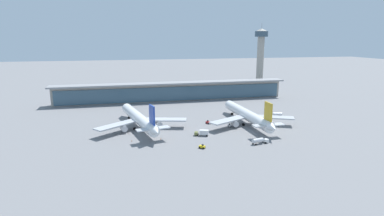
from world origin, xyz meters
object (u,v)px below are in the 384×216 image
object	(u,v)px
airliner_centre_stand	(248,115)
control_tower	(260,55)
service_truck_by_tail_white	(229,125)
service_truck_near_nose_yellow	(202,147)
safety_cone_alpha	(161,139)
service_truck_under_wing_olive	(202,133)
service_truck_on_taxiway_red	(208,122)
service_truck_at_far_stand_olive	(276,114)
airliner_left_stand	(139,119)
safety_cone_bravo	(132,141)
service_truck_mid_apron_white	(260,140)

from	to	relation	value
airliner_centre_stand	control_tower	distance (m)	122.95
airliner_centre_stand	service_truck_by_tail_white	world-z (taller)	airliner_centre_stand
service_truck_near_nose_yellow	safety_cone_alpha	distance (m)	24.18
service_truck_near_nose_yellow	service_truck_under_wing_olive	size ratio (longest dim) A/B	0.43
service_truck_on_taxiway_red	service_truck_at_far_stand_olive	distance (m)	47.32
safety_cone_alpha	service_truck_at_far_stand_olive	bearing A→B (deg)	19.89
airliner_left_stand	safety_cone_alpha	size ratio (longest dim) A/B	96.39
control_tower	service_truck_under_wing_olive	bearing A→B (deg)	-126.35
service_truck_under_wing_olive	safety_cone_alpha	xyz separation A→B (m)	(-21.96, -1.04, -1.37)
control_tower	safety_cone_bravo	world-z (taller)	control_tower
service_truck_under_wing_olive	service_truck_mid_apron_white	xyz separation A→B (m)	(23.46, -18.61, 0.02)
service_truck_under_wing_olive	service_truck_mid_apron_white	size ratio (longest dim) A/B	0.86
airliner_centre_stand	control_tower	world-z (taller)	control_tower
safety_cone_alpha	service_truck_on_taxiway_red	bearing A→B (deg)	35.97
service_truck_mid_apron_white	airliner_left_stand	bearing A→B (deg)	143.92
service_truck_on_taxiway_red	safety_cone_alpha	distance (m)	38.75
service_truck_on_taxiway_red	service_truck_at_far_stand_olive	size ratio (longest dim) A/B	0.37
service_truck_at_far_stand_olive	service_truck_on_taxiway_red	bearing A→B (deg)	-173.21
service_truck_by_tail_white	control_tower	distance (m)	131.94
control_tower	service_truck_on_taxiway_red	bearing A→B (deg)	-128.76
airliner_left_stand	service_truck_under_wing_olive	distance (m)	37.81
service_truck_on_taxiway_red	service_truck_at_far_stand_olive	bearing A→B (deg)	6.79
airliner_centre_stand	service_truck_on_taxiway_red	xyz separation A→B (m)	(-22.12, 6.94, -4.82)
service_truck_mid_apron_white	service_truck_by_tail_white	size ratio (longest dim) A/B	2.75
service_truck_by_tail_white	service_truck_on_taxiway_red	xyz separation A→B (m)	(-10.10, 9.19, 0.00)
service_truck_at_far_stand_olive	safety_cone_alpha	bearing A→B (deg)	-160.11
safety_cone_alpha	airliner_left_stand	bearing A→B (deg)	112.39
service_truck_under_wing_olive	safety_cone_alpha	size ratio (longest dim) A/B	10.92
airliner_centre_stand	service_truck_mid_apron_white	size ratio (longest dim) A/B	7.64
service_truck_near_nose_yellow	control_tower	xyz separation A→B (m)	(93.36, 138.28, 33.97)
service_truck_at_far_stand_olive	safety_cone_alpha	world-z (taller)	service_truck_at_far_stand_olive
service_truck_on_taxiway_red	safety_cone_bravo	xyz separation A→B (m)	(-45.80, -22.30, -0.56)
service_truck_near_nose_yellow	service_truck_on_taxiway_red	distance (m)	42.63
service_truck_under_wing_olive	service_truck_by_tail_white	distance (m)	23.19
service_truck_mid_apron_white	safety_cone_bravo	size ratio (longest dim) A/B	12.68
airliner_left_stand	service_truck_on_taxiway_red	world-z (taller)	airliner_left_stand
airliner_left_stand	service_truck_under_wing_olive	world-z (taller)	airliner_left_stand
airliner_left_stand	service_truck_mid_apron_white	world-z (taller)	airliner_left_stand
airliner_left_stand	service_truck_near_nose_yellow	distance (m)	47.53
airliner_left_stand	service_truck_at_far_stand_olive	xyz separation A→B (m)	(87.47, 6.18, -3.99)
safety_cone_alpha	service_truck_under_wing_olive	bearing A→B (deg)	2.70
service_truck_under_wing_olive	service_truck_at_far_stand_olive	world-z (taller)	service_truck_under_wing_olive
service_truck_mid_apron_white	service_truck_at_far_stand_olive	xyz separation A→B (m)	(32.92, 45.93, 0.00)
airliner_centre_stand	safety_cone_alpha	xyz separation A→B (m)	(-53.48, -15.82, -5.38)
service_truck_near_nose_yellow	safety_cone_bravo	xyz separation A→B (m)	(-31.29, 17.79, -0.56)
service_truck_on_taxiway_red	safety_cone_bravo	bearing A→B (deg)	-154.04
safety_cone_alpha	safety_cone_bravo	size ratio (longest dim) A/B	1.00
service_truck_on_taxiway_red	safety_cone_bravo	world-z (taller)	service_truck_on_taxiway_red
control_tower	service_truck_at_far_stand_olive	bearing A→B (deg)	-108.99
service_truck_at_far_stand_olive	control_tower	xyz separation A→B (m)	(31.86, 92.59, 33.13)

